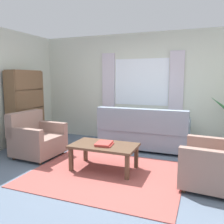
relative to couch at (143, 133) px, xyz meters
The scene contains 10 objects.
ground_plane 1.63m from the couch, 98.48° to the right, with size 6.24×6.24×0.00m, color slate.
wall_back 1.19m from the couch, 108.60° to the left, with size 5.32×0.12×2.60m, color beige.
window_with_curtains 1.26m from the couch, 110.94° to the left, with size 1.98×0.07×1.40m.
area_rug 1.62m from the couch, 98.48° to the right, with size 2.41×1.96×0.01m, color #9E4C47.
couch is the anchor object (origin of this frame).
armchair_left 2.24m from the couch, 146.60° to the right, with size 0.87×0.89×0.88m.
armchair_right 2.02m from the couch, 45.61° to the right, with size 0.89×0.91×0.88m.
coffee_table 1.44m from the couch, 103.34° to the right, with size 1.10×0.64×0.44m.
book_stack_on_table 1.47m from the couch, 102.56° to the right, with size 0.30×0.35×0.04m.
bookshelf 2.71m from the couch, 166.47° to the right, with size 0.30×0.94×1.72m.
Camera 1 is at (1.42, -3.37, 1.55)m, focal length 37.92 mm.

